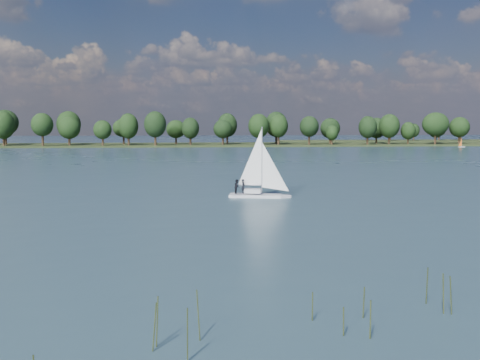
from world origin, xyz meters
name	(u,v)px	position (x,y,z in m)	size (l,w,h in m)	color
ground	(195,162)	(0.00, 100.00, 0.00)	(700.00, 700.00, 0.00)	#233342
far_shore	(190,146)	(0.00, 212.00, 0.00)	(660.00, 40.00, 1.50)	black
far_shore_back	(467,141)	(160.00, 260.00, 0.00)	(220.00, 30.00, 1.40)	black
sailboat	(256,177)	(6.62, 34.10, 2.66)	(7.51, 3.56, 9.54)	silver
dinghy_orange	(462,145)	(114.74, 182.67, 0.98)	(2.61, 1.08, 4.13)	white
treeline	(187,128)	(-1.46, 208.14, 8.10)	(562.82, 74.38, 18.15)	black
reeds	(229,309)	(-0.51, -10.10, 0.88)	(58.64, 13.42, 2.19)	#283316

